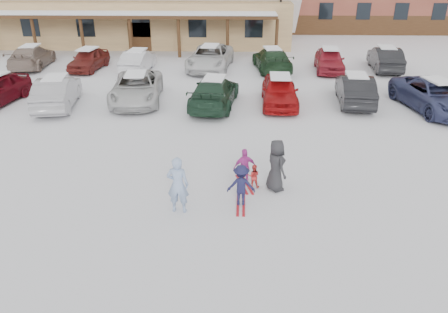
{
  "coord_description": "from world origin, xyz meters",
  "views": [
    {
      "loc": [
        0.67,
        -12.0,
        7.04
      ],
      "look_at": [
        0.3,
        1.0,
        1.0
      ],
      "focal_mm": 35.0,
      "sensor_mm": 36.0,
      "label": 1
    }
  ],
  "objects_px": {
    "lamp_post": "(281,0)",
    "bystander_dark": "(276,165)",
    "toddler_red": "(254,176)",
    "parked_car_2": "(137,88)",
    "parked_car_10": "(210,57)",
    "adult_skier": "(178,185)",
    "parked_car_13": "(385,59)",
    "parked_car_11": "(272,59)",
    "parked_car_5": "(355,89)",
    "parked_car_8": "(89,59)",
    "child_navy": "(241,185)",
    "parked_car_7": "(32,57)",
    "parked_car_4": "(280,91)",
    "parked_car_12": "(329,60)",
    "parked_car_3": "(214,92)",
    "parked_car_1": "(57,92)",
    "parked_car_6": "(435,95)",
    "child_magenta": "(245,167)",
    "parked_car_9": "(138,61)"
  },
  "relations": [
    {
      "from": "child_magenta",
      "to": "parked_car_4",
      "type": "distance_m",
      "value": 8.83
    },
    {
      "from": "parked_car_3",
      "to": "parked_car_10",
      "type": "height_order",
      "value": "parked_car_10"
    },
    {
      "from": "parked_car_8",
      "to": "parked_car_11",
      "type": "height_order",
      "value": "parked_car_11"
    },
    {
      "from": "parked_car_4",
      "to": "parked_car_10",
      "type": "bearing_deg",
      "value": 119.44
    },
    {
      "from": "parked_car_2",
      "to": "parked_car_9",
      "type": "height_order",
      "value": "parked_car_2"
    },
    {
      "from": "parked_car_8",
      "to": "parked_car_7",
      "type": "bearing_deg",
      "value": 178.57
    },
    {
      "from": "parked_car_10",
      "to": "parked_car_1",
      "type": "bearing_deg",
      "value": -124.87
    },
    {
      "from": "bystander_dark",
      "to": "parked_car_13",
      "type": "height_order",
      "value": "bystander_dark"
    },
    {
      "from": "child_navy",
      "to": "parked_car_13",
      "type": "relative_size",
      "value": 0.29
    },
    {
      "from": "parked_car_5",
      "to": "parked_car_2",
      "type": "bearing_deg",
      "value": 6.12
    },
    {
      "from": "parked_car_13",
      "to": "parked_car_8",
      "type": "bearing_deg",
      "value": 6.89
    },
    {
      "from": "lamp_post",
      "to": "parked_car_2",
      "type": "bearing_deg",
      "value": -120.72
    },
    {
      "from": "parked_car_3",
      "to": "parked_car_10",
      "type": "distance_m",
      "value": 7.97
    },
    {
      "from": "child_magenta",
      "to": "parked_car_12",
      "type": "relative_size",
      "value": 0.3
    },
    {
      "from": "parked_car_11",
      "to": "parked_car_5",
      "type": "bearing_deg",
      "value": 111.8
    },
    {
      "from": "lamp_post",
      "to": "parked_car_10",
      "type": "xyz_separation_m",
      "value": [
        -5.21,
        -7.3,
        -2.96
      ]
    },
    {
      "from": "toddler_red",
      "to": "parked_car_9",
      "type": "relative_size",
      "value": 0.19
    },
    {
      "from": "parked_car_6",
      "to": "parked_car_8",
      "type": "bearing_deg",
      "value": 148.97
    },
    {
      "from": "adult_skier",
      "to": "parked_car_10",
      "type": "height_order",
      "value": "adult_skier"
    },
    {
      "from": "parked_car_6",
      "to": "parked_car_8",
      "type": "relative_size",
      "value": 1.33
    },
    {
      "from": "parked_car_12",
      "to": "toddler_red",
      "type": "bearing_deg",
      "value": -103.49
    },
    {
      "from": "parked_car_7",
      "to": "parked_car_4",
      "type": "bearing_deg",
      "value": 148.99
    },
    {
      "from": "parked_car_10",
      "to": "adult_skier",
      "type": "bearing_deg",
      "value": -83.36
    },
    {
      "from": "toddler_red",
      "to": "parked_car_2",
      "type": "relative_size",
      "value": 0.15
    },
    {
      "from": "parked_car_2",
      "to": "parked_car_9",
      "type": "distance_m",
      "value": 6.55
    },
    {
      "from": "lamp_post",
      "to": "parked_car_12",
      "type": "distance_m",
      "value": 8.64
    },
    {
      "from": "lamp_post",
      "to": "child_magenta",
      "type": "relative_size",
      "value": 5.1
    },
    {
      "from": "parked_car_6",
      "to": "parked_car_10",
      "type": "relative_size",
      "value": 0.97
    },
    {
      "from": "lamp_post",
      "to": "child_navy",
      "type": "relative_size",
      "value": 4.98
    },
    {
      "from": "child_navy",
      "to": "parked_car_3",
      "type": "bearing_deg",
      "value": -81.38
    },
    {
      "from": "child_magenta",
      "to": "parked_car_6",
      "type": "xyz_separation_m",
      "value": [
        9.47,
        8.02,
        0.1
      ]
    },
    {
      "from": "parked_car_10",
      "to": "parked_car_11",
      "type": "distance_m",
      "value": 4.11
    },
    {
      "from": "bystander_dark",
      "to": "parked_car_8",
      "type": "bearing_deg",
      "value": 8.34
    },
    {
      "from": "parked_car_2",
      "to": "parked_car_8",
      "type": "relative_size",
      "value": 1.29
    },
    {
      "from": "parked_car_4",
      "to": "parked_car_8",
      "type": "relative_size",
      "value": 1.08
    },
    {
      "from": "child_navy",
      "to": "parked_car_2",
      "type": "relative_size",
      "value": 0.25
    },
    {
      "from": "parked_car_8",
      "to": "child_navy",
      "type": "bearing_deg",
      "value": -53.3
    },
    {
      "from": "bystander_dark",
      "to": "parked_car_10",
      "type": "height_order",
      "value": "bystander_dark"
    },
    {
      "from": "parked_car_3",
      "to": "parked_car_1",
      "type": "bearing_deg",
      "value": 8.9
    },
    {
      "from": "child_navy",
      "to": "parked_car_12",
      "type": "bearing_deg",
      "value": -108.02
    },
    {
      "from": "parked_car_4",
      "to": "parked_car_8",
      "type": "distance_m",
      "value": 14.04
    },
    {
      "from": "lamp_post",
      "to": "bystander_dark",
      "type": "xyz_separation_m",
      "value": [
        -2.14,
        -23.82,
        -2.87
      ]
    },
    {
      "from": "parked_car_5",
      "to": "parked_car_6",
      "type": "distance_m",
      "value": 3.81
    },
    {
      "from": "child_magenta",
      "to": "parked_car_2",
      "type": "distance_m",
      "value": 10.56
    },
    {
      "from": "adult_skier",
      "to": "parked_car_6",
      "type": "xyz_separation_m",
      "value": [
        11.46,
        9.72,
        -0.13
      ]
    },
    {
      "from": "parked_car_10",
      "to": "parked_car_5",
      "type": "bearing_deg",
      "value": -36.27
    },
    {
      "from": "child_magenta",
      "to": "parked_car_9",
      "type": "height_order",
      "value": "parked_car_9"
    },
    {
      "from": "parked_car_2",
      "to": "parked_car_10",
      "type": "xyz_separation_m",
      "value": [
        3.42,
        7.22,
        0.05
      ]
    },
    {
      "from": "parked_car_10",
      "to": "parked_car_12",
      "type": "bearing_deg",
      "value": 3.79
    },
    {
      "from": "parked_car_1",
      "to": "parked_car_5",
      "type": "bearing_deg",
      "value": 174.49
    }
  ]
}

